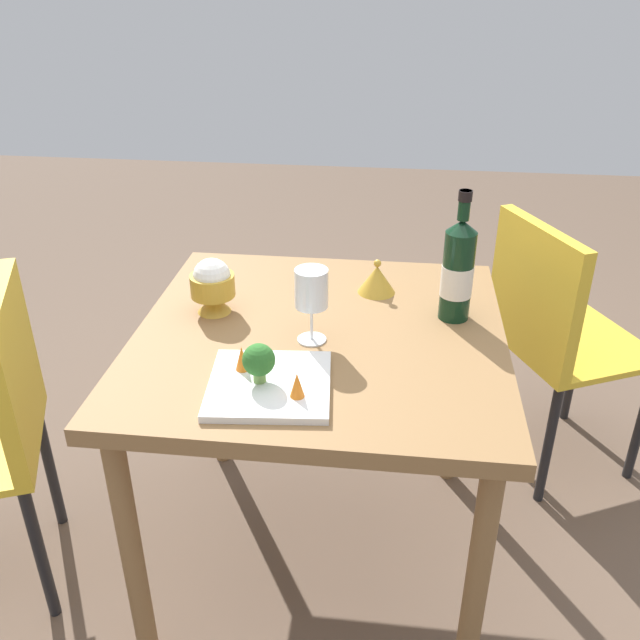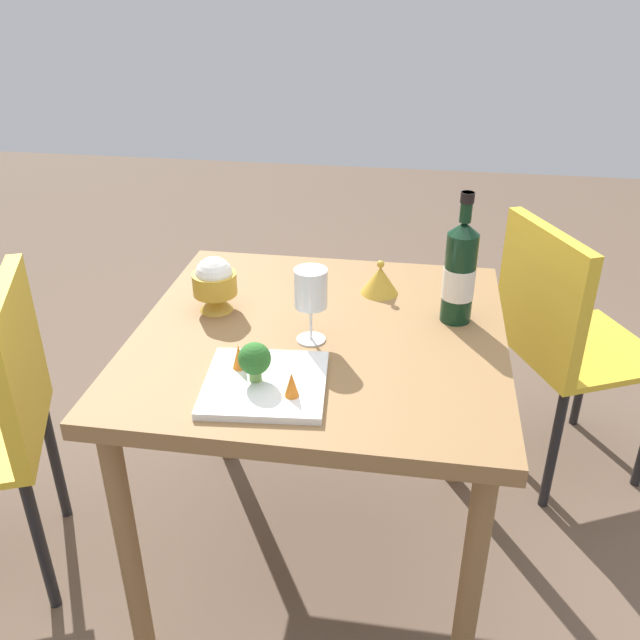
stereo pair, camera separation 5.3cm
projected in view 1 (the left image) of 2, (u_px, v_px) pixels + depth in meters
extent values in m
plane|color=brown|center=(320.00, 551.00, 1.98)|extent=(8.00, 8.00, 0.00)
cube|color=olive|center=(320.00, 338.00, 1.64)|extent=(0.87, 0.87, 0.04)
cylinder|color=olive|center=(132.00, 554.00, 1.53)|extent=(0.05, 0.05, 0.69)
cylinder|color=olive|center=(476.00, 587.00, 1.45)|extent=(0.05, 0.05, 0.69)
cylinder|color=olive|center=(217.00, 372.00, 2.18)|extent=(0.05, 0.05, 0.69)
cylinder|color=olive|center=(456.00, 388.00, 2.11)|extent=(0.05, 0.05, 0.69)
cube|color=gold|center=(574.00, 344.00, 2.15)|extent=(0.53, 0.53, 0.02)
cube|color=gold|center=(535.00, 292.00, 2.00)|extent=(0.21, 0.38, 0.40)
cylinder|color=black|center=(574.00, 368.00, 2.45)|extent=(0.03, 0.03, 0.43)
cylinder|color=black|center=(490.00, 385.00, 2.35)|extent=(0.03, 0.03, 0.43)
cylinder|color=black|center=(548.00, 444.00, 2.07)|extent=(0.03, 0.03, 0.43)
cube|color=gold|center=(15.00, 368.00, 1.63)|extent=(0.19, 0.39, 0.40)
cylinder|color=black|center=(40.00, 553.00, 1.69)|extent=(0.03, 0.03, 0.43)
cylinder|color=black|center=(49.00, 465.00, 1.98)|extent=(0.03, 0.03, 0.43)
cylinder|color=black|center=(457.00, 276.00, 1.64)|extent=(0.07, 0.08, 0.22)
cone|color=black|center=(462.00, 226.00, 1.58)|extent=(0.07, 0.08, 0.03)
cylinder|color=black|center=(464.00, 205.00, 1.56)|extent=(0.03, 0.03, 0.07)
cylinder|color=black|center=(465.00, 196.00, 1.55)|extent=(0.03, 0.03, 0.02)
cylinder|color=silver|center=(457.00, 280.00, 1.65)|extent=(0.08, 0.08, 0.08)
cylinder|color=white|center=(312.00, 339.00, 1.60)|extent=(0.07, 0.07, 0.00)
cylinder|color=white|center=(312.00, 323.00, 1.57)|extent=(0.01, 0.01, 0.08)
cylinder|color=white|center=(311.00, 288.00, 1.53)|extent=(0.08, 0.08, 0.09)
cone|color=gold|center=(214.00, 303.00, 1.71)|extent=(0.08, 0.08, 0.04)
cylinder|color=gold|center=(213.00, 285.00, 1.69)|extent=(0.11, 0.11, 0.05)
sphere|color=white|center=(212.00, 277.00, 1.68)|extent=(0.09, 0.09, 0.09)
cone|color=gold|center=(377.00, 279.00, 1.80)|extent=(0.10, 0.10, 0.07)
sphere|color=gold|center=(377.00, 263.00, 1.78)|extent=(0.02, 0.02, 0.02)
cube|color=white|center=(269.00, 385.00, 1.42)|extent=(0.27, 0.27, 0.02)
cylinder|color=#729E4C|center=(260.00, 375.00, 1.41)|extent=(0.03, 0.03, 0.03)
sphere|color=#2D6B28|center=(259.00, 360.00, 1.39)|extent=(0.07, 0.07, 0.07)
cone|color=orange|center=(242.00, 358.00, 1.44)|extent=(0.03, 0.03, 0.06)
cone|color=orange|center=(297.00, 385.00, 1.35)|extent=(0.03, 0.03, 0.05)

